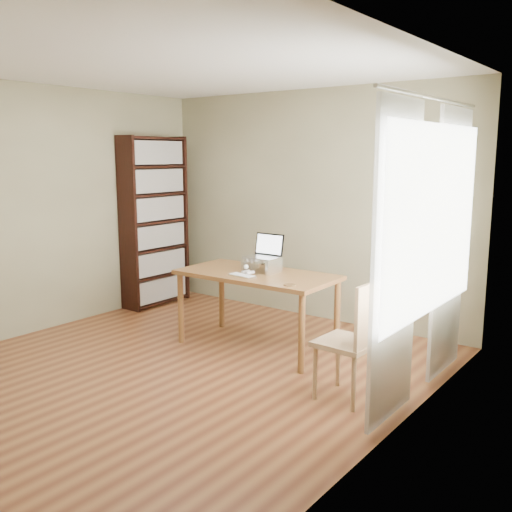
% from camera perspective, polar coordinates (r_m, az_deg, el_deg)
% --- Properties ---
extents(room, '(4.04, 4.54, 2.64)m').
position_cam_1_polar(room, '(4.82, -8.44, 3.14)').
color(room, '#5C2D18').
rests_on(room, ground).
extents(bookshelf, '(0.30, 0.90, 2.10)m').
position_cam_1_polar(bookshelf, '(7.25, -10.09, 3.41)').
color(bookshelf, black).
rests_on(bookshelf, ground).
extents(curtains, '(0.03, 1.90, 2.25)m').
position_cam_1_polar(curtains, '(4.47, 16.57, 0.58)').
color(curtains, silver).
rests_on(curtains, ground).
extents(desk, '(1.56, 0.80, 0.75)m').
position_cam_1_polar(desk, '(5.53, 0.09, -2.57)').
color(desk, brown).
rests_on(desk, ground).
extents(laptop_stand, '(0.32, 0.25, 0.13)m').
position_cam_1_polar(laptop_stand, '(5.56, 0.58, -0.72)').
color(laptop_stand, silver).
rests_on(laptop_stand, desk).
extents(laptop, '(0.33, 0.27, 0.23)m').
position_cam_1_polar(laptop, '(5.58, 0.93, 0.45)').
color(laptop, silver).
rests_on(laptop, laptop_stand).
extents(keyboard, '(0.28, 0.14, 0.02)m').
position_cam_1_polar(keyboard, '(5.34, -1.41, -1.97)').
color(keyboard, silver).
rests_on(keyboard, desk).
extents(coaster, '(0.11, 0.11, 0.01)m').
position_cam_1_polar(coaster, '(5.00, 3.38, -2.90)').
color(coaster, brown).
rests_on(coaster, desk).
extents(cat, '(0.25, 0.48, 0.15)m').
position_cam_1_polar(cat, '(5.60, 0.61, -0.83)').
color(cat, '#4F453E').
rests_on(cat, desk).
extents(chair, '(0.44, 0.44, 0.95)m').
position_cam_1_polar(chair, '(4.44, 9.89, -7.97)').
color(chair, '#9F8356').
rests_on(chair, ground).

